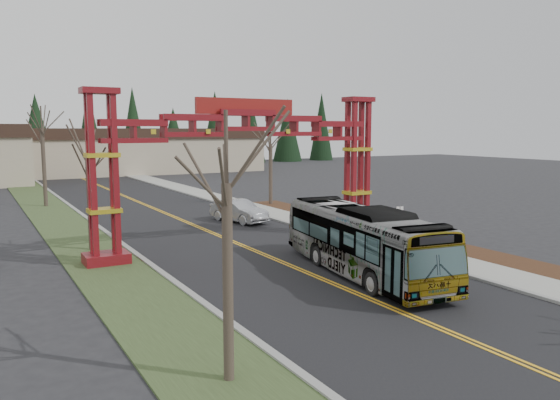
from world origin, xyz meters
TOP-DOWN VIEW (x-y plane):
  - ground at (0.00, 0.00)m, footprint 200.00×200.00m
  - road at (0.00, 25.00)m, footprint 12.00×110.00m
  - lane_line_left at (-0.12, 25.00)m, footprint 0.12×100.00m
  - lane_line_right at (0.12, 25.00)m, footprint 0.12×100.00m
  - curb_right at (6.15, 25.00)m, footprint 0.30×110.00m
  - sidewalk_right at (7.60, 25.00)m, footprint 2.60×110.00m
  - landscape_strip at (10.20, 10.00)m, footprint 2.60×50.00m
  - grass_median at (-8.00, 25.00)m, footprint 4.00×110.00m
  - curb_left at (-6.15, 25.00)m, footprint 0.30×110.00m
  - gateway_arch at (0.00, 18.00)m, footprint 18.20×1.60m
  - retail_building_east at (10.00, 79.95)m, footprint 38.00×20.30m
  - conifer_treeline at (0.25, 92.00)m, footprint 116.10×5.60m
  - transit_bus at (2.12, 9.97)m, footprint 4.47×12.01m
  - silver_sedan at (3.46, 26.26)m, footprint 2.91×5.32m
  - bare_tree_median_near at (-8.00, 2.95)m, footprint 2.89×2.89m
  - bare_tree_median_mid at (-8.00, 21.73)m, footprint 3.10×3.10m
  - bare_tree_median_far at (-8.00, 42.17)m, footprint 3.45×3.45m
  - bare_tree_right_far at (10.00, 33.24)m, footprint 3.39×3.39m
  - street_sign at (9.68, 15.74)m, footprint 0.45×0.17m
  - barrel_south at (8.99, 16.77)m, footprint 0.56×0.56m
  - barrel_mid at (9.52, 18.42)m, footprint 0.52×0.52m
  - barrel_north at (8.82, 22.19)m, footprint 0.55×0.55m

SIDE VIEW (x-z plane):
  - ground at x=0.00m, z-range 0.00..0.00m
  - road at x=0.00m, z-range 0.00..0.02m
  - lane_line_left at x=-0.12m, z-range 0.02..0.03m
  - lane_line_right at x=0.12m, z-range 0.02..0.03m
  - grass_median at x=-8.00m, z-range 0.00..0.08m
  - landscape_strip at x=10.20m, z-range 0.00..0.12m
  - curb_right at x=6.15m, z-range 0.00..0.15m
  - curb_left at x=-6.15m, z-range 0.00..0.15m
  - sidewalk_right at x=7.60m, z-range 0.01..0.15m
  - barrel_mid at x=9.52m, z-range 0.00..0.97m
  - barrel_north at x=8.82m, z-range 0.00..1.02m
  - barrel_south at x=8.99m, z-range 0.00..1.03m
  - silver_sedan at x=3.46m, z-range 0.00..1.66m
  - street_sign at x=9.68m, z-range 0.44..2.47m
  - transit_bus at x=2.12m, z-range 0.00..3.27m
  - retail_building_east at x=10.00m, z-range 0.01..7.01m
  - bare_tree_median_mid at x=-8.00m, z-range 1.48..8.59m
  - bare_tree_median_near at x=-8.00m, z-range 1.74..9.11m
  - bare_tree_right_far at x=10.00m, z-range 1.62..9.39m
  - gateway_arch at x=0.00m, z-range 1.53..10.43m
  - conifer_treeline at x=0.25m, z-range -0.01..12.99m
  - bare_tree_median_far at x=-8.00m, z-range 2.12..11.02m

